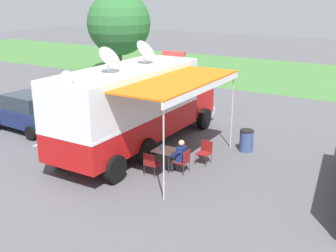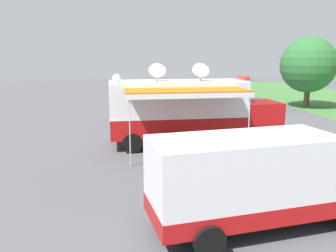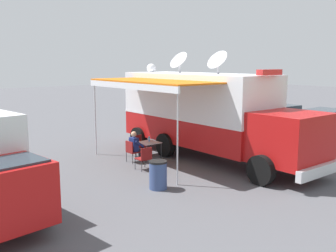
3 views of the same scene
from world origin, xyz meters
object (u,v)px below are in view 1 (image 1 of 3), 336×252
object	(u,v)px
folding_table	(165,151)
folding_chair_at_table	(184,160)
folding_chair_spare_by_truck	(205,150)
seated_responder	(179,155)
water_bottle	(161,147)
command_truck	(139,103)
trash_bin	(246,141)
car_behind_truck	(28,112)
folding_chair_beside_table	(151,162)
car_far_corner	(65,100)

from	to	relation	value
folding_table	folding_chair_at_table	xyz separation A→B (m)	(0.80, -0.03, -0.16)
folding_chair_at_table	folding_chair_spare_by_truck	world-z (taller)	same
folding_chair_at_table	seated_responder	bearing A→B (deg)	-179.81
folding_table	water_bottle	distance (m)	0.22
command_truck	trash_bin	distance (m)	4.71
folding_table	trash_bin	size ratio (longest dim) A/B	0.88
folding_chair_spare_by_truck	trash_bin	distance (m)	2.21
water_bottle	folding_chair_at_table	bearing A→B (deg)	4.64
folding_chair_at_table	trash_bin	xyz separation A→B (m)	(1.16, 3.26, -0.06)
water_bottle	folding_chair_spare_by_truck	xyz separation A→B (m)	(1.16, 1.32, -0.32)
water_bottle	folding_chair_at_table	world-z (taller)	water_bottle
folding_table	car_behind_truck	distance (m)	7.97
command_truck	folding_chair_at_table	bearing A→B (deg)	-25.10
folding_chair_beside_table	seated_responder	xyz separation A→B (m)	(0.69, 0.82, 0.14)
water_bottle	car_far_corner	distance (m)	8.61
folding_chair_beside_table	car_far_corner	size ratio (longest dim) A/B	0.21
folding_table	car_behind_truck	size ratio (longest dim) A/B	0.19
command_truck	folding_chair_at_table	size ratio (longest dim) A/B	10.92
command_truck	trash_bin	world-z (taller)	command_truck
folding_table	folding_chair_spare_by_truck	world-z (taller)	folding_chair_spare_by_truck
folding_table	trash_bin	distance (m)	3.78
water_bottle	trash_bin	bearing A→B (deg)	58.10
folding_chair_at_table	car_far_corner	size ratio (longest dim) A/B	0.21
folding_chair_at_table	car_far_corner	xyz separation A→B (m)	(-8.88, 3.17, 0.37)
command_truck	folding_table	world-z (taller)	command_truck
folding_chair_at_table	seated_responder	xyz separation A→B (m)	(-0.19, -0.00, 0.14)
command_truck	folding_chair_spare_by_truck	distance (m)	3.44
folding_table	car_far_corner	bearing A→B (deg)	158.81
seated_responder	water_bottle	bearing A→B (deg)	-174.21
command_truck	car_behind_truck	bearing A→B (deg)	-172.60
water_bottle	seated_responder	world-z (taller)	seated_responder
folding_chair_at_table	folding_chair_beside_table	size ratio (longest dim) A/B	1.00
folding_table	folding_chair_at_table	bearing A→B (deg)	-2.30
command_truck	trash_bin	size ratio (longest dim) A/B	10.44
command_truck	folding_table	size ratio (longest dim) A/B	11.83
folding_chair_at_table	car_far_corner	distance (m)	9.44
folding_chair_beside_table	seated_responder	size ratio (longest dim) A/B	0.70
folding_chair_beside_table	folding_chair_spare_by_truck	size ratio (longest dim) A/B	1.00
command_truck	folding_chair_beside_table	bearing A→B (deg)	-47.30
folding_chair_spare_by_truck	car_far_corner	bearing A→B (deg)	168.12
folding_chair_beside_table	car_far_corner	xyz separation A→B (m)	(-8.00, 3.98, 0.37)
seated_responder	car_behind_truck	distance (m)	8.58
folding_chair_beside_table	folding_chair_spare_by_truck	world-z (taller)	same
folding_chair_beside_table	folding_table	bearing A→B (deg)	84.70
command_truck	seated_responder	size ratio (longest dim) A/B	7.60
folding_table	car_behind_truck	xyz separation A→B (m)	(-7.95, 0.55, 0.21)
water_bottle	car_behind_truck	xyz separation A→B (m)	(-7.83, 0.66, 0.05)
water_bottle	car_behind_truck	distance (m)	7.86
folding_table	folding_chair_beside_table	bearing A→B (deg)	-95.30
folding_table	seated_responder	world-z (taller)	seated_responder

